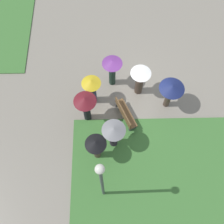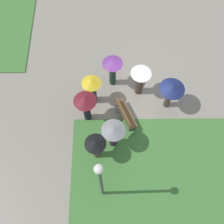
% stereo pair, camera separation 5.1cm
% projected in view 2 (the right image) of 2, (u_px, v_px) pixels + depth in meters
% --- Properties ---
extents(ground_plane, '(90.00, 90.00, 0.00)m').
position_uv_depth(ground_plane, '(137.00, 94.00, 14.41)').
color(ground_plane, gray).
extents(park_bench, '(1.66, 1.04, 0.90)m').
position_uv_depth(park_bench, '(125.00, 114.00, 13.41)').
color(park_bench, brown).
rests_on(park_bench, ground_plane).
extents(lamp_post, '(0.32, 0.32, 4.45)m').
position_uv_depth(lamp_post, '(101.00, 179.00, 9.69)').
color(lamp_post, '#474C51').
rests_on(lamp_post, ground_plane).
extents(crowd_person_yellow, '(0.91, 0.91, 1.89)m').
position_uv_depth(crowd_person_yellow, '(92.00, 88.00, 13.14)').
color(crowd_person_yellow, '#282D47').
rests_on(crowd_person_yellow, ground_plane).
extents(crowd_person_purple, '(0.98, 0.98, 1.92)m').
position_uv_depth(crowd_person_purple, '(113.00, 68.00, 13.48)').
color(crowd_person_purple, '#1E3328').
rests_on(crowd_person_purple, ground_plane).
extents(crowd_person_black, '(0.92, 0.92, 1.88)m').
position_uv_depth(crowd_person_black, '(96.00, 145.00, 11.76)').
color(crowd_person_black, '#47382D').
rests_on(crowd_person_black, ground_plane).
extents(crowd_person_navy, '(1.18, 1.18, 1.81)m').
position_uv_depth(crowd_person_navy, '(171.00, 91.00, 12.85)').
color(crowd_person_navy, '#47382D').
rests_on(crowd_person_navy, ground_plane).
extents(crowd_person_grey, '(1.03, 1.03, 1.87)m').
position_uv_depth(crowd_person_grey, '(113.00, 133.00, 12.10)').
color(crowd_person_grey, '#2D2333').
rests_on(crowd_person_grey, ground_plane).
extents(crowd_person_white, '(0.98, 0.98, 1.85)m').
position_uv_depth(crowd_person_white, '(140.00, 79.00, 13.40)').
color(crowd_person_white, '#47382D').
rests_on(crowd_person_white, ground_plane).
extents(crowd_person_maroon, '(1.03, 1.03, 2.02)m').
position_uv_depth(crowd_person_maroon, '(86.00, 104.00, 12.52)').
color(crowd_person_maroon, black).
rests_on(crowd_person_maroon, ground_plane).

